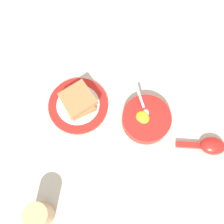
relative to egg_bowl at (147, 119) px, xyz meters
The scene contains 6 objects.
ground_plane 0.12m from the egg_bowl, ahead, with size 3.00×3.00×0.00m, color beige.
egg_bowl is the anchor object (origin of this frame).
toast_plate 0.22m from the egg_bowl, 91.61° to the right, with size 0.19×0.19×0.01m.
toast_sandwich 0.22m from the egg_bowl, 91.99° to the right, with size 0.13×0.13×0.06m.
soup_spoon 0.20m from the egg_bowl, 78.08° to the left, with size 0.06×0.15×0.03m.
drinking_cup 0.41m from the egg_bowl, 35.63° to the right, with size 0.06×0.06×0.09m.
Camera 1 is at (0.15, -0.05, 0.79)m, focal length 42.00 mm.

